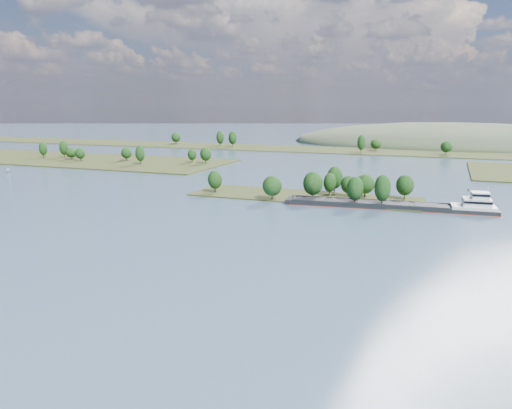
% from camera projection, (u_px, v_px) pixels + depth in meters
% --- Properties ---
extents(ground, '(1800.00, 1800.00, 0.00)m').
position_uv_depth(ground, '(255.00, 229.00, 163.23)').
color(ground, '#3E516B').
rests_on(ground, ground).
extents(tree_island, '(100.00, 32.80, 13.86)m').
position_uv_depth(tree_island, '(319.00, 190.00, 213.80)').
color(tree_island, '#2A3116').
rests_on(tree_island, ground).
extents(left_bank, '(300.00, 80.00, 14.24)m').
position_uv_depth(left_bank, '(37.00, 157.00, 371.86)').
color(left_bank, '#2A3116').
rests_on(left_bank, ground).
extents(back_shoreline, '(900.00, 60.00, 15.89)m').
position_uv_depth(back_shoreline, '(384.00, 151.00, 416.29)').
color(back_shoreline, '#2A3116').
rests_on(back_shoreline, ground).
extents(hill_west, '(320.00, 160.00, 44.00)m').
position_uv_depth(hill_west, '(452.00, 145.00, 489.43)').
color(hill_west, '#3B4831').
rests_on(hill_west, ground).
extents(cargo_barge, '(81.10, 16.69, 10.90)m').
position_uv_depth(cargo_barge, '(403.00, 205.00, 194.11)').
color(cargo_barge, black).
rests_on(cargo_barge, ground).
extents(motorboat, '(6.08, 5.80, 2.36)m').
position_uv_depth(motorboat, '(8.00, 171.00, 294.84)').
color(motorboat, silver).
rests_on(motorboat, ground).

